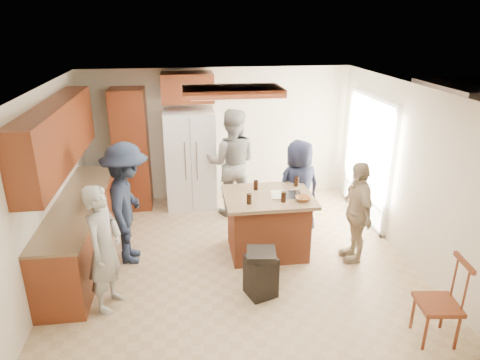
{
  "coord_description": "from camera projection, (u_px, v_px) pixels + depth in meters",
  "views": [
    {
      "loc": [
        -0.68,
        -5.4,
        3.35
      ],
      "look_at": [
        0.11,
        0.29,
        1.15
      ],
      "focal_mm": 32.0,
      "sensor_mm": 36.0,
      "label": 1
    }
  ],
  "objects": [
    {
      "name": "room_shell",
      "position": [
        454.0,
        158.0,
        8.05
      ],
      "size": [
        8.0,
        5.2,
        5.0
      ],
      "color": "tan",
      "rests_on": "ground"
    },
    {
      "name": "person_front_left",
      "position": [
        104.0,
        249.0,
        5.02
      ],
      "size": [
        0.58,
        0.69,
        1.6
      ],
      "primitive_type": "imported",
      "rotation": [
        0.0,
        0.0,
        1.26
      ],
      "color": "gray",
      "rests_on": "ground"
    },
    {
      "name": "person_behind_left",
      "position": [
        232.0,
        163.0,
        7.48
      ],
      "size": [
        1.02,
        0.74,
        1.91
      ],
      "primitive_type": "imported",
      "rotation": [
        0.0,
        0.0,
        2.95
      ],
      "color": "gray",
      "rests_on": "ground"
    },
    {
      "name": "person_behind_right",
      "position": [
        298.0,
        188.0,
        6.86
      ],
      "size": [
        0.87,
        0.68,
        1.57
      ],
      "primitive_type": "imported",
      "rotation": [
        0.0,
        0.0,
        3.4
      ],
      "color": "black",
      "rests_on": "ground"
    },
    {
      "name": "person_side_right",
      "position": [
        357.0,
        212.0,
        6.08
      ],
      "size": [
        0.48,
        0.9,
        1.5
      ],
      "primitive_type": "imported",
      "rotation": [
        0.0,
        0.0,
        -1.61
      ],
      "color": "tan",
      "rests_on": "ground"
    },
    {
      "name": "person_counter",
      "position": [
        128.0,
        204.0,
        6.01
      ],
      "size": [
        0.56,
        1.16,
        1.77
      ],
      "primitive_type": "imported",
      "rotation": [
        0.0,
        0.0,
        1.55
      ],
      "color": "#192133",
      "rests_on": "ground"
    },
    {
      "name": "left_cabinetry",
      "position": [
        73.0,
        198.0,
        6.02
      ],
      "size": [
        0.64,
        3.0,
        2.3
      ],
      "color": "maroon",
      "rests_on": "ground"
    },
    {
      "name": "back_wall_units",
      "position": [
        145.0,
        134.0,
        7.65
      ],
      "size": [
        1.8,
        0.6,
        2.45
      ],
      "color": "maroon",
      "rests_on": "ground"
    },
    {
      "name": "refrigerator",
      "position": [
        191.0,
        159.0,
        7.85
      ],
      "size": [
        0.9,
        0.76,
        1.8
      ],
      "color": "white",
      "rests_on": "ground"
    },
    {
      "name": "kitchen_island",
      "position": [
        268.0,
        223.0,
        6.36
      ],
      "size": [
        1.28,
        1.03,
        0.93
      ],
      "color": "#A04829",
      "rests_on": "ground"
    },
    {
      "name": "island_items",
      "position": [
        286.0,
        194.0,
        6.13
      ],
      "size": [
        0.92,
        0.69,
        0.15
      ],
      "color": "silver",
      "rests_on": "kitchen_island"
    },
    {
      "name": "trash_bin",
      "position": [
        261.0,
        273.0,
        5.41
      ],
      "size": [
        0.43,
        0.43,
        0.63
      ],
      "color": "black",
      "rests_on": "ground"
    },
    {
      "name": "spindle_chair",
      "position": [
        440.0,
        304.0,
        4.6
      ],
      "size": [
        0.47,
        0.47,
        0.99
      ],
      "color": "maroon",
      "rests_on": "ground"
    }
  ]
}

